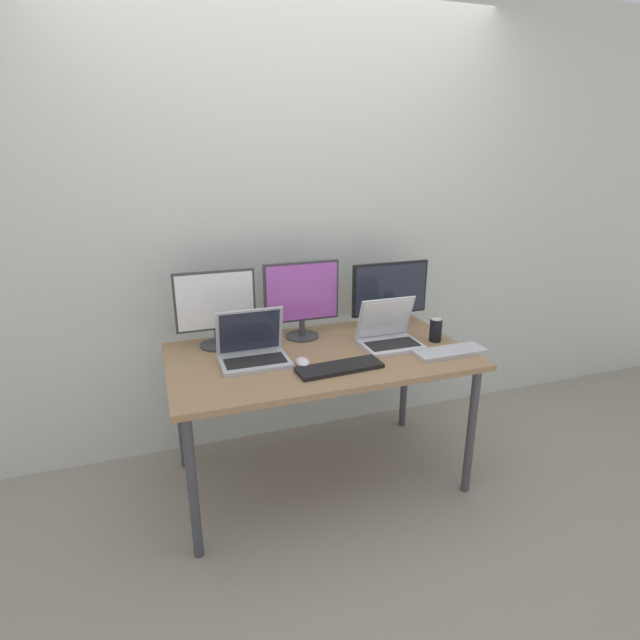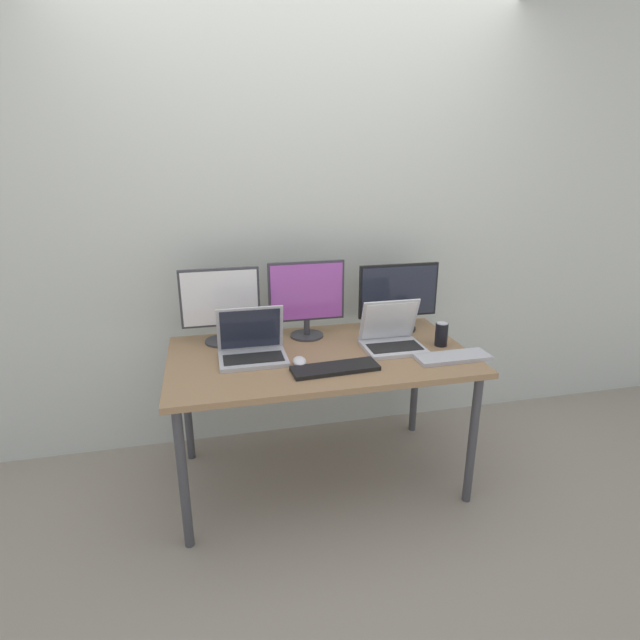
{
  "view_description": "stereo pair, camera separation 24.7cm",
  "coord_description": "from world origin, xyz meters",
  "px_view_note": "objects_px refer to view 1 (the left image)",
  "views": [
    {
      "loc": [
        -0.76,
        -2.21,
        1.71
      ],
      "look_at": [
        0.0,
        0.0,
        0.92
      ],
      "focal_mm": 28.0,
      "sensor_mm": 36.0,
      "label": 1
    },
    {
      "loc": [
        -0.53,
        -2.28,
        1.71
      ],
      "look_at": [
        0.0,
        0.0,
        0.92
      ],
      "focal_mm": 28.0,
      "sensor_mm": 36.0,
      "label": 2
    }
  ],
  "objects_px": {
    "monitor_center": "(302,297)",
    "monitor_right": "(390,294)",
    "monitor_left": "(216,307)",
    "keyboard_aux": "(340,368)",
    "laptop_silver": "(253,350)",
    "work_desk": "(320,365)",
    "keyboard_main": "(450,352)",
    "laptop_secondary": "(389,334)",
    "soda_can_near_keyboard": "(436,330)",
    "mouse_by_keyboard": "(303,362)"
  },
  "relations": [
    {
      "from": "monitor_center",
      "to": "monitor_right",
      "type": "relative_size",
      "value": 0.92
    },
    {
      "from": "monitor_left",
      "to": "keyboard_aux",
      "type": "bearing_deg",
      "value": -44.65
    },
    {
      "from": "laptop_silver",
      "to": "keyboard_aux",
      "type": "height_order",
      "value": "laptop_silver"
    },
    {
      "from": "monitor_center",
      "to": "work_desk",
      "type": "bearing_deg",
      "value": -86.69
    },
    {
      "from": "keyboard_main",
      "to": "laptop_silver",
      "type": "bearing_deg",
      "value": 165.34
    },
    {
      "from": "laptop_secondary",
      "to": "soda_can_near_keyboard",
      "type": "bearing_deg",
      "value": -7.05
    },
    {
      "from": "laptop_silver",
      "to": "work_desk",
      "type": "bearing_deg",
      "value": -3.29
    },
    {
      "from": "laptop_secondary",
      "to": "keyboard_main",
      "type": "distance_m",
      "value": 0.33
    },
    {
      "from": "monitor_center",
      "to": "mouse_by_keyboard",
      "type": "relative_size",
      "value": 4.06
    },
    {
      "from": "monitor_left",
      "to": "mouse_by_keyboard",
      "type": "distance_m",
      "value": 0.56
    },
    {
      "from": "mouse_by_keyboard",
      "to": "monitor_left",
      "type": "bearing_deg",
      "value": 136.84
    },
    {
      "from": "laptop_secondary",
      "to": "soda_can_near_keyboard",
      "type": "distance_m",
      "value": 0.27
    },
    {
      "from": "work_desk",
      "to": "monitor_left",
      "type": "relative_size",
      "value": 3.66
    },
    {
      "from": "work_desk",
      "to": "keyboard_main",
      "type": "bearing_deg",
      "value": -19.05
    },
    {
      "from": "laptop_secondary",
      "to": "mouse_by_keyboard",
      "type": "relative_size",
      "value": 2.93
    },
    {
      "from": "soda_can_near_keyboard",
      "to": "keyboard_main",
      "type": "bearing_deg",
      "value": -97.39
    },
    {
      "from": "monitor_left",
      "to": "monitor_right",
      "type": "height_order",
      "value": "monitor_left"
    },
    {
      "from": "monitor_right",
      "to": "laptop_secondary",
      "type": "distance_m",
      "value": 0.32
    },
    {
      "from": "work_desk",
      "to": "keyboard_aux",
      "type": "distance_m",
      "value": 0.23
    },
    {
      "from": "monitor_left",
      "to": "laptop_silver",
      "type": "relative_size",
      "value": 1.26
    },
    {
      "from": "monitor_center",
      "to": "laptop_secondary",
      "type": "height_order",
      "value": "monitor_center"
    },
    {
      "from": "work_desk",
      "to": "monitor_right",
      "type": "height_order",
      "value": "monitor_right"
    },
    {
      "from": "keyboard_main",
      "to": "mouse_by_keyboard",
      "type": "height_order",
      "value": "mouse_by_keyboard"
    },
    {
      "from": "work_desk",
      "to": "laptop_silver",
      "type": "xyz_separation_m",
      "value": [
        -0.34,
        0.02,
        0.12
      ]
    },
    {
      "from": "mouse_by_keyboard",
      "to": "laptop_silver",
      "type": "bearing_deg",
      "value": 153.13
    },
    {
      "from": "soda_can_near_keyboard",
      "to": "mouse_by_keyboard",
      "type": "bearing_deg",
      "value": -174.05
    },
    {
      "from": "keyboard_aux",
      "to": "soda_can_near_keyboard",
      "type": "bearing_deg",
      "value": 12.36
    },
    {
      "from": "mouse_by_keyboard",
      "to": "keyboard_main",
      "type": "bearing_deg",
      "value": -2.38
    },
    {
      "from": "monitor_center",
      "to": "laptop_silver",
      "type": "relative_size",
      "value": 1.28
    },
    {
      "from": "keyboard_main",
      "to": "soda_can_near_keyboard",
      "type": "height_order",
      "value": "soda_can_near_keyboard"
    },
    {
      "from": "monitor_center",
      "to": "monitor_right",
      "type": "height_order",
      "value": "monitor_center"
    },
    {
      "from": "soda_can_near_keyboard",
      "to": "monitor_center",
      "type": "bearing_deg",
      "value": 156.26
    },
    {
      "from": "soda_can_near_keyboard",
      "to": "laptop_silver",
      "type": "bearing_deg",
      "value": 176.94
    },
    {
      "from": "monitor_left",
      "to": "mouse_by_keyboard",
      "type": "xyz_separation_m",
      "value": [
        0.34,
        -0.39,
        -0.2
      ]
    },
    {
      "from": "laptop_silver",
      "to": "soda_can_near_keyboard",
      "type": "relative_size",
      "value": 2.61
    },
    {
      "from": "laptop_silver",
      "to": "soda_can_near_keyboard",
      "type": "height_order",
      "value": "laptop_silver"
    },
    {
      "from": "monitor_right",
      "to": "laptop_silver",
      "type": "relative_size",
      "value": 1.4
    },
    {
      "from": "work_desk",
      "to": "monitor_left",
      "type": "height_order",
      "value": "monitor_left"
    },
    {
      "from": "monitor_left",
      "to": "laptop_secondary",
      "type": "xyz_separation_m",
      "value": [
        0.85,
        -0.28,
        -0.16
      ]
    },
    {
      "from": "monitor_center",
      "to": "keyboard_main",
      "type": "relative_size",
      "value": 1.14
    },
    {
      "from": "keyboard_main",
      "to": "keyboard_aux",
      "type": "height_order",
      "value": "same"
    },
    {
      "from": "monitor_center",
      "to": "monitor_right",
      "type": "xyz_separation_m",
      "value": [
        0.53,
        0.0,
        -0.03
      ]
    },
    {
      "from": "mouse_by_keyboard",
      "to": "soda_can_near_keyboard",
      "type": "height_order",
      "value": "soda_can_near_keyboard"
    },
    {
      "from": "keyboard_main",
      "to": "mouse_by_keyboard",
      "type": "xyz_separation_m",
      "value": [
        -0.75,
        0.1,
        0.01
      ]
    },
    {
      "from": "keyboard_main",
      "to": "monitor_left",
      "type": "bearing_deg",
      "value": 154.91
    },
    {
      "from": "keyboard_aux",
      "to": "soda_can_near_keyboard",
      "type": "xyz_separation_m",
      "value": [
        0.62,
        0.18,
        0.05
      ]
    },
    {
      "from": "work_desk",
      "to": "soda_can_near_keyboard",
      "type": "height_order",
      "value": "soda_can_near_keyboard"
    },
    {
      "from": "monitor_center",
      "to": "soda_can_near_keyboard",
      "type": "relative_size",
      "value": 3.35
    },
    {
      "from": "laptop_secondary",
      "to": "keyboard_aux",
      "type": "height_order",
      "value": "laptop_secondary"
    },
    {
      "from": "monitor_right",
      "to": "mouse_by_keyboard",
      "type": "height_order",
      "value": "monitor_right"
    }
  ]
}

